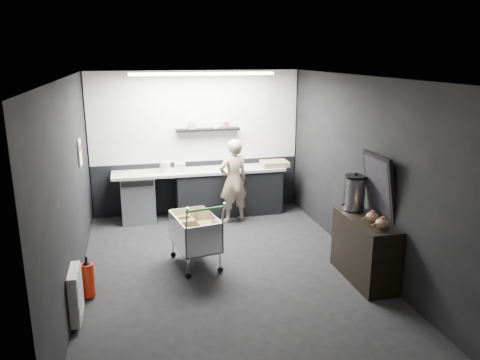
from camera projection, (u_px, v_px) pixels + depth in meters
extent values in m
plane|color=black|center=(227.00, 270.00, 6.68)|extent=(5.50, 5.50, 0.00)
plane|color=silver|center=(225.00, 77.00, 5.97)|extent=(5.50, 5.50, 0.00)
plane|color=black|center=(197.00, 143.00, 8.91)|extent=(5.50, 0.00, 5.50)
plane|color=black|center=(295.00, 266.00, 3.74)|extent=(5.50, 0.00, 5.50)
plane|color=black|center=(70.00, 189.00, 5.88)|extent=(0.00, 5.50, 5.50)
plane|color=black|center=(361.00, 171.00, 6.77)|extent=(0.00, 5.50, 5.50)
cube|color=silver|center=(196.00, 117.00, 8.76)|extent=(3.95, 0.02, 1.70)
cube|color=black|center=(198.00, 186.00, 9.11)|extent=(3.95, 0.02, 1.00)
cube|color=black|center=(208.00, 129.00, 8.76)|extent=(1.20, 0.22, 0.04)
cylinder|color=silver|center=(268.00, 99.00, 8.99)|extent=(0.20, 0.03, 0.20)
cube|color=white|center=(80.00, 153.00, 7.05)|extent=(0.02, 0.30, 0.40)
cube|color=red|center=(80.00, 148.00, 7.04)|extent=(0.02, 0.22, 0.10)
cube|color=silver|center=(75.00, 294.00, 5.31)|extent=(0.10, 0.50, 0.60)
cube|color=white|center=(202.00, 74.00, 7.72)|extent=(2.40, 0.20, 0.04)
cube|color=black|center=(229.00, 192.00, 8.96)|extent=(2.00, 0.56, 0.85)
cube|color=#A8A7A3|center=(200.00, 171.00, 8.72)|extent=(3.20, 0.60, 0.05)
cube|color=#9EA0A5|center=(138.00, 198.00, 8.58)|extent=(0.60, 0.58, 0.85)
cube|color=black|center=(138.00, 184.00, 8.21)|extent=(0.56, 0.02, 0.10)
imported|color=beige|center=(233.00, 181.00, 8.45)|extent=(0.63, 0.49, 1.54)
cube|color=silver|center=(195.00, 245.00, 6.78)|extent=(0.69, 0.93, 0.02)
cube|color=silver|center=(177.00, 232.00, 6.67)|extent=(0.17, 0.84, 0.45)
cube|color=silver|center=(213.00, 229.00, 6.79)|extent=(0.17, 0.84, 0.45)
cube|color=silver|center=(199.00, 242.00, 6.34)|extent=(0.55, 0.12, 0.45)
cube|color=silver|center=(191.00, 221.00, 7.12)|extent=(0.55, 0.12, 0.45)
cylinder|color=silver|center=(183.00, 267.00, 6.41)|extent=(0.02, 0.02, 0.30)
cylinder|color=silver|center=(216.00, 263.00, 6.51)|extent=(0.02, 0.02, 0.30)
cylinder|color=silver|center=(177.00, 245.00, 7.13)|extent=(0.02, 0.02, 0.30)
cylinder|color=silver|center=(207.00, 242.00, 7.24)|extent=(0.02, 0.02, 0.30)
cylinder|color=green|center=(199.00, 210.00, 6.16)|extent=(0.55, 0.13, 0.03)
cube|color=olive|center=(186.00, 230.00, 6.80)|extent=(0.29, 0.34, 0.38)
cube|color=olive|center=(206.00, 235.00, 6.66)|extent=(0.27, 0.31, 0.34)
cylinder|color=black|center=(183.00, 275.00, 6.44)|extent=(0.08, 0.04, 0.08)
cylinder|color=black|center=(177.00, 253.00, 7.16)|extent=(0.08, 0.04, 0.08)
cylinder|color=black|center=(216.00, 272.00, 6.55)|extent=(0.08, 0.04, 0.08)
cylinder|color=black|center=(207.00, 250.00, 7.27)|extent=(0.08, 0.04, 0.08)
cube|color=black|center=(364.00, 249.00, 6.31)|extent=(0.44, 1.16, 0.87)
cylinder|color=silver|center=(354.00, 193.00, 6.50)|extent=(0.29, 0.29, 0.45)
cylinder|color=black|center=(355.00, 177.00, 6.44)|extent=(0.29, 0.29, 0.04)
sphere|color=black|center=(356.00, 174.00, 6.42)|extent=(0.05, 0.05, 0.05)
ellipsoid|color=brown|center=(372.00, 217.00, 6.04)|extent=(0.17, 0.17, 0.14)
ellipsoid|color=brown|center=(382.00, 224.00, 5.81)|extent=(0.17, 0.17, 0.14)
cube|color=black|center=(379.00, 186.00, 6.17)|extent=(0.20, 0.68, 0.87)
cube|color=black|center=(378.00, 186.00, 6.16)|extent=(0.14, 0.58, 0.74)
cylinder|color=#B5210C|center=(88.00, 280.00, 5.87)|extent=(0.16, 0.16, 0.44)
cone|color=black|center=(86.00, 262.00, 5.80)|extent=(0.11, 0.11, 0.07)
cylinder|color=black|center=(86.00, 259.00, 5.79)|extent=(0.03, 0.03, 0.07)
cube|color=olive|center=(275.00, 164.00, 8.98)|extent=(0.50, 0.38, 0.10)
cylinder|color=silver|center=(165.00, 167.00, 8.55)|extent=(0.19, 0.19, 0.19)
cube|color=silver|center=(180.00, 167.00, 8.57)|extent=(0.20, 0.17, 0.16)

